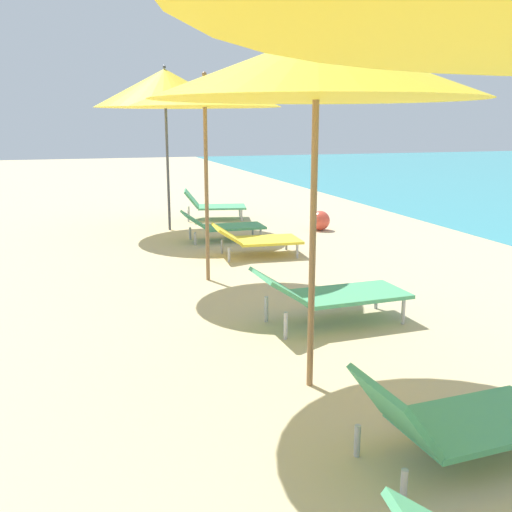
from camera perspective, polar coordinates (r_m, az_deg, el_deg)
The scene contains 9 objects.
umbrella_fourth at distance 4.29m, azimuth 5.97°, elevation 17.93°, with size 2.38×2.38×2.69m.
lounger_fourth_shoreside at distance 5.98m, azimuth 7.24°, elevation -3.60°, with size 1.60×0.68×0.60m.
lounger_fourth_inland at distance 3.84m, azimuth 19.00°, elevation -14.86°, with size 1.33×0.66×0.61m.
umbrella_fifth at distance 7.40m, azimuth -5.07°, elevation 15.70°, with size 1.89×1.89×2.62m.
lounger_fifth_shoreside at distance 8.94m, azimuth -0.02°, elevation 1.72°, with size 1.37×0.79×0.50m.
umbrella_farthest at distance 11.10m, azimuth -8.91°, elevation 15.94°, with size 2.58×2.58×3.02m.
lounger_farthest_shoreside at distance 12.37m, azimuth -4.27°, elevation 5.04°, with size 1.40×0.94×0.63m.
lounger_farthest_inland at distance 10.12m, azimuth -3.35°, elevation 3.05°, with size 1.43×0.65×0.53m.
beach_ball at distance 11.15m, azimuth 6.31°, elevation 3.48°, with size 0.37×0.37×0.37m, color #E54C38.
Camera 1 is at (-1.86, 6.33, 2.04)m, focal length 40.78 mm.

